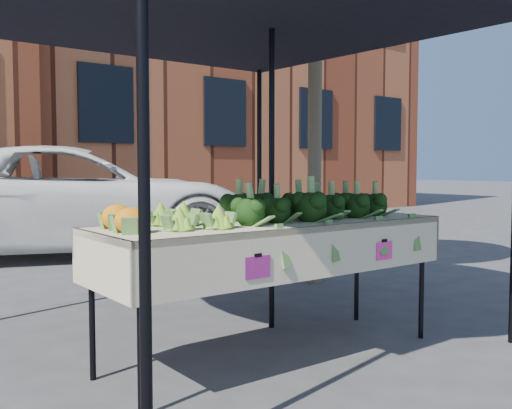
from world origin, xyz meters
name	(u,v)px	position (x,y,z in m)	size (l,w,h in m)	color
ground	(285,351)	(0.00, 0.00, 0.00)	(90.00, 90.00, 0.00)	#363639
table	(275,289)	(-0.14, -0.05, 0.45)	(2.42, 0.85, 0.90)	beige
canopy	(229,151)	(-0.05, 0.59, 1.37)	(3.16, 3.16, 2.74)	black
broccoli_heap	(303,201)	(0.14, -0.03, 1.02)	(1.36, 0.56, 0.25)	black
romanesco_cluster	(184,211)	(-0.80, -0.02, 1.00)	(0.42, 0.56, 0.19)	#8ABC35
cauliflower_pair	(124,216)	(-1.17, 0.01, 0.99)	(0.22, 0.42, 0.17)	orange
vehicle	(71,59)	(0.59, 5.35, 2.80)	(2.58, 1.55, 5.59)	white
street_tree	(315,82)	(1.81, 1.60, 2.15)	(2.19, 2.19, 4.31)	#1E4C14
building_right	(189,69)	(7.00, 12.50, 4.25)	(12.00, 8.00, 8.50)	maroon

